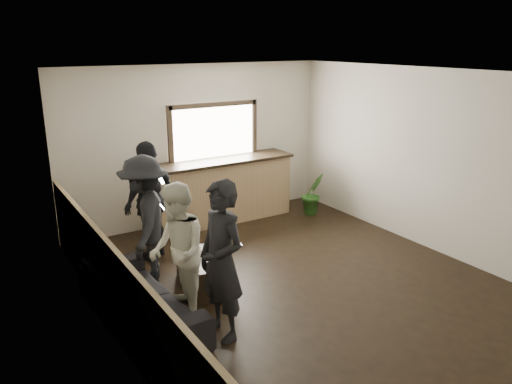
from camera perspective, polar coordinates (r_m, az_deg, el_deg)
ground at (r=7.00m, az=4.54°, el=-10.11°), size 5.00×6.00×0.01m
room_shell at (r=6.07m, az=-0.75°, el=0.57°), size 5.01×6.01×2.80m
bar_counter at (r=9.05m, az=-3.99°, el=0.62°), size 2.70×0.68×2.13m
sofa at (r=6.09m, az=-13.11°, el=-11.70°), size 0.94×2.13×0.61m
coffee_table at (r=6.79m, az=-6.00°, el=-9.08°), size 0.67×1.01×0.42m
cup_a at (r=6.81m, az=-6.99°, el=-6.72°), size 0.14×0.14×0.09m
cup_b at (r=6.62m, az=-4.69°, el=-7.35°), size 0.14×0.14×0.09m
potted_plant at (r=9.51m, az=6.51°, el=-0.17°), size 0.45×0.37×0.80m
person_a at (r=5.43m, az=-3.98°, el=-7.90°), size 0.52×0.71×1.80m
person_b at (r=5.92m, az=-8.99°, el=-6.77°), size 0.79×0.92×1.64m
person_c at (r=6.82m, az=-12.54°, el=-3.18°), size 1.09×1.31×1.76m
person_d at (r=7.57m, az=-11.93°, el=-0.96°), size 1.13×0.89×1.80m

